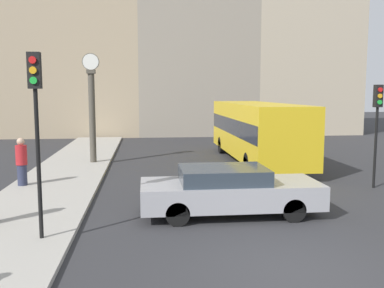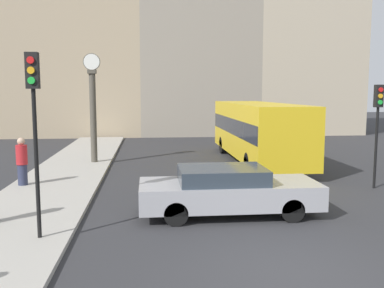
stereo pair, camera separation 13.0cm
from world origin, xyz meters
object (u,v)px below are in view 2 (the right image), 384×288
Objects in this scene: traffic_light_near at (34,107)px; pedestrian_red_top at (22,162)px; bus_distant at (257,129)px; traffic_light_far at (378,114)px; street_clock at (93,109)px; sedan_car at (227,190)px.

traffic_light_near reaches higher than pedestrian_red_top.
bus_distant is 6.01× the size of pedestrian_red_top.
traffic_light_near is at bearing -156.70° from traffic_light_far.
bus_distant is 2.45× the size of traffic_light_near.
street_clock reaches higher than traffic_light_near.
traffic_light_near is at bearing -89.60° from street_clock.
pedestrian_red_top is at bearing -111.22° from street_clock.
traffic_light_far is 2.17× the size of pedestrian_red_top.
street_clock reaches higher than pedestrian_red_top.
traffic_light_near is (-4.52, -1.73, 2.31)m from sedan_car.
street_clock is (-0.07, 10.34, -0.42)m from traffic_light_near.
traffic_light_far is 0.72× the size of street_clock.
sedan_car is 5.36m from traffic_light_near.
street_clock is (-7.57, 0.13, 0.97)m from bus_distant.
street_clock reaches higher than sedan_car.
traffic_light_far reaches higher than sedan_car.
traffic_light_near is at bearing -71.06° from pedestrian_red_top.
sedan_car is at bearing -109.39° from bus_distant.
pedestrian_red_top is (-1.92, 5.58, -2.05)m from traffic_light_near.
pedestrian_red_top reaches higher than sedan_car.
traffic_light_far is at bearing 23.30° from traffic_light_near.
traffic_light_far is 12.25m from pedestrian_red_top.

